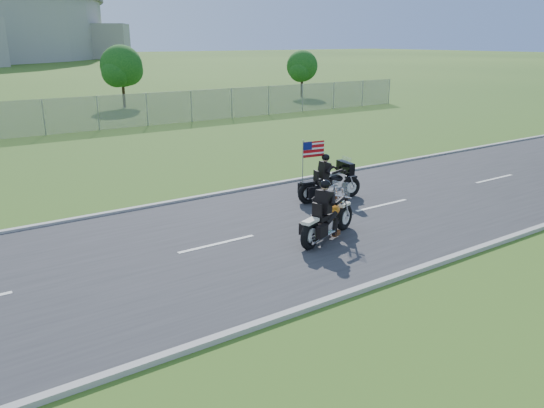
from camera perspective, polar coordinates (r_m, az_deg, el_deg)
ground at (r=14.90m, az=0.86°, el=-2.87°), size 420.00×420.00×0.00m
road at (r=14.89m, az=0.86°, el=-2.80°), size 120.00×8.00×0.04m
curb_north at (r=18.18m, az=-6.47°, el=0.95°), size 120.00×0.18×0.12m
curb_south at (r=12.05m, az=12.08°, el=-8.10°), size 120.00×0.18×0.12m
tree_fence_near at (r=43.86m, az=-15.84°, el=13.87°), size 3.52×3.28×4.75m
tree_fence_far at (r=49.69m, az=3.27°, el=14.42°), size 3.08×2.87×4.20m
motorcycle_lead at (r=14.10m, az=5.96°, el=-1.82°), size 2.45×1.19×1.71m
motorcycle_follow at (r=17.56m, az=6.22°, el=2.07°), size 2.40×0.87×2.00m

